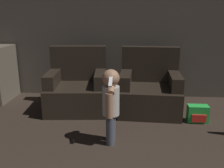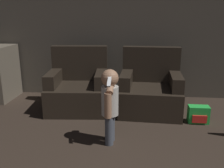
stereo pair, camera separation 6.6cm
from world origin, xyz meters
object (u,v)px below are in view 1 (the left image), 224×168
at_px(armchair_right, 149,90).
at_px(person_toddler, 111,101).
at_px(armchair_left, 77,89).
at_px(toy_backpack, 198,114).

relative_size(armchair_right, person_toddler, 1.09).
bearing_deg(person_toddler, armchair_right, 158.75).
height_order(armchair_left, toy_backpack, armchair_left).
distance_m(person_toddler, toy_backpack, 1.37).
xyz_separation_m(armchair_right, person_toddler, (-0.50, -1.06, 0.19)).
xyz_separation_m(person_toddler, toy_backpack, (1.13, 0.66, -0.39)).
bearing_deg(toy_backpack, armchair_left, 167.14).
relative_size(armchair_right, toy_backpack, 3.45).
bearing_deg(armchair_left, armchair_right, -4.90).
relative_size(person_toddler, toy_backpack, 3.15).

